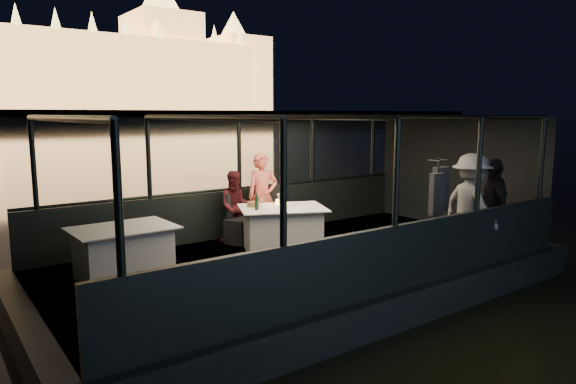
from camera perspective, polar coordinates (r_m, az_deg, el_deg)
boat_hull at (r=8.70m, az=1.57°, el=-10.47°), size 8.60×4.40×1.00m
boat_deck at (r=8.55m, az=1.58°, el=-7.43°), size 8.00×4.00×0.04m
gunwale_port at (r=10.06m, az=-5.35°, el=-2.27°), size 8.00×0.08×0.90m
gunwale_starboard at (r=7.01m, az=11.68°, el=-7.27°), size 8.00×0.08×0.90m
cabin_glass_port at (r=9.91m, az=-5.45°, el=4.28°), size 8.00×0.02×1.40m
cabin_glass_starboard at (r=6.78m, az=11.98°, el=2.12°), size 8.00×0.02×1.40m
cabin_roof_glass at (r=8.22m, az=1.65°, el=8.30°), size 8.00×4.00×0.02m
end_wall_fore at (r=6.70m, az=-26.67°, el=-2.60°), size 0.02×4.00×2.30m
end_wall_aft at (r=11.18m, az=18.12°, el=2.07°), size 0.02×4.00×2.30m
canopy_ribs at (r=8.31m, az=1.62°, el=0.34°), size 8.00×4.00×2.30m
dining_table_central at (r=8.89m, az=-0.62°, el=-4.12°), size 1.75×1.55×0.77m
dining_table_aft at (r=7.81m, az=-17.78°, el=-6.35°), size 1.44×1.07×0.75m
chair_port_left at (r=9.41m, az=-5.41°, el=-3.03°), size 0.54×0.54×0.90m
chair_port_right at (r=9.77m, az=-0.97°, el=-2.56°), size 0.57×0.57×0.99m
coat_stand at (r=8.46m, az=16.19°, el=-1.57°), size 0.53×0.45×1.68m
person_woman_coral at (r=9.67m, az=-2.84°, el=-0.87°), size 0.67×0.53×1.63m
person_man_maroon at (r=9.47m, az=-5.80°, el=-1.11°), size 0.77×0.69×1.32m
passenger_stripe at (r=9.03m, az=19.65°, el=-1.42°), size 0.86×1.22×1.72m
passenger_dark at (r=9.35m, az=21.84°, el=-1.20°), size 0.88×1.01×1.62m
wine_bottle at (r=8.54m, az=-3.51°, el=-1.03°), size 0.08×0.08×0.29m
bread_basket at (r=8.88m, az=-3.86°, el=-1.39°), size 0.29×0.29×0.09m
amber_candle at (r=9.10m, az=-1.19°, el=-1.12°), size 0.06×0.06×0.09m
plate_near at (r=9.04m, az=0.36°, el=-1.39°), size 0.30×0.30×0.02m
plate_far at (r=9.01m, az=-3.54°, el=-1.44°), size 0.31×0.31×0.02m
wine_glass_white at (r=8.64m, az=-2.96°, el=-1.29°), size 0.06×0.06×0.18m
wine_glass_red at (r=9.22m, az=-1.09°, el=-0.64°), size 0.07×0.07×0.17m
wine_glass_empty at (r=8.90m, az=-0.90°, el=-0.98°), size 0.08×0.08×0.19m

